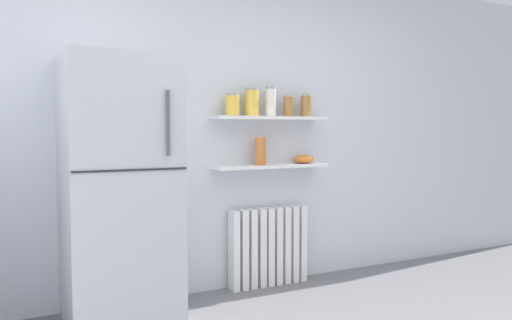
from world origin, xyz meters
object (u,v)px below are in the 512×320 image
radiator (268,246)px  refrigerator (119,191)px  storage_jar_1 (252,102)px  storage_jar_0 (232,105)px  vase (260,151)px  storage_jar_3 (288,106)px  storage_jar_2 (271,102)px  shelf_bowl (304,159)px  storage_jar_4 (306,106)px

radiator → refrigerator: bearing=-168.6°
radiator → storage_jar_1: storage_jar_1 is taller
storage_jar_0 → vase: size_ratio=0.78×
storage_jar_1 → storage_jar_3: (0.33, 0.00, -0.02)m
vase → storage_jar_0: bearing=180.0°
storage_jar_1 → storage_jar_2: (0.17, 0.00, 0.01)m
vase → shelf_bowl: size_ratio=1.33×
storage_jar_2 → vase: 0.40m
radiator → storage_jar_0: (-0.33, -0.03, 1.14)m
refrigerator → vase: refrigerator is taller
storage_jar_2 → storage_jar_3: size_ratio=1.32×
storage_jar_3 → vase: bearing=-180.0°
storage_jar_4 → vase: storage_jar_4 is taller
vase → refrigerator: bearing=-169.1°
radiator → storage_jar_2: 1.18m
storage_jar_4 → storage_jar_3: bearing=180.0°
refrigerator → vase: size_ratio=7.85×
storage_jar_3 → storage_jar_0: bearing=-180.0°
refrigerator → storage_jar_3: refrigerator is taller
storage_jar_0 → vase: bearing=0.0°
storage_jar_1 → vase: storage_jar_1 is taller
storage_jar_2 → shelf_bowl: 0.56m
vase → storage_jar_3: bearing=0.0°
refrigerator → vase: bearing=10.9°
storage_jar_2 → radiator: bearing=90.0°
refrigerator → storage_jar_3: bearing=8.9°
storage_jar_0 → shelf_bowl: bearing=0.0°
refrigerator → storage_jar_4: bearing=8.0°
storage_jar_4 → shelf_bowl: (-0.02, 0.00, -0.44)m
storage_jar_3 → storage_jar_4: storage_jar_4 is taller
storage_jar_0 → shelf_bowl: (0.65, 0.00, -0.43)m
storage_jar_3 → storage_jar_4: bearing=-0.0°
vase → radiator: bearing=18.1°
radiator → storage_jar_4: size_ratio=3.57×
storage_jar_0 → storage_jar_4: bearing=0.0°
shelf_bowl → storage_jar_4: bearing=0.0°
storage_jar_0 → shelf_bowl: storage_jar_0 is taller
storage_jar_0 → storage_jar_2: 0.34m
refrigerator → storage_jar_2: 1.41m
storage_jar_4 → radiator: bearing=174.9°
storage_jar_4 → shelf_bowl: bearing=180.0°
storage_jar_2 → storage_jar_4: 0.33m
storage_jar_1 → storage_jar_3: size_ratio=1.22×
storage_jar_0 → shelf_bowl: 0.78m
storage_jar_0 → storage_jar_4: 0.67m
shelf_bowl → storage_jar_2: bearing=180.0°
storage_jar_0 → storage_jar_3: storage_jar_3 is taller
storage_jar_3 → vase: size_ratio=0.81×
storage_jar_2 → vase: size_ratio=1.07×
storage_jar_0 → storage_jar_3: 0.50m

